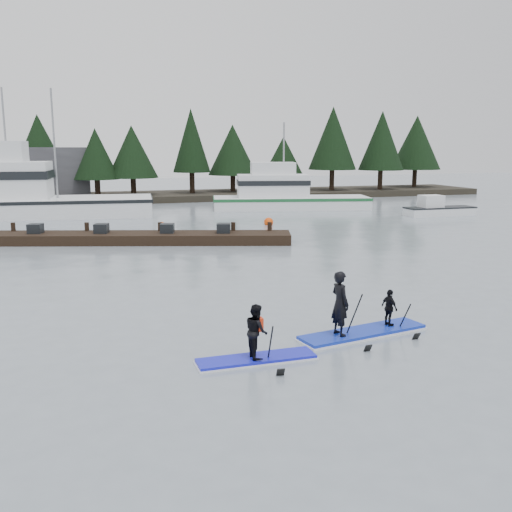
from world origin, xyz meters
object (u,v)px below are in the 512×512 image
object	(u,v)px
fishing_boat_large	(16,206)
fishing_boat_medium	(286,202)
paddleboard_solo	(256,340)
paddleboard_duo	(357,316)
floating_dock	(139,238)

from	to	relation	value
fishing_boat_large	fishing_boat_medium	distance (m)	20.85
paddleboard_solo	paddleboard_duo	bearing A→B (deg)	16.45
fishing_boat_large	floating_dock	world-z (taller)	fishing_boat_large
fishing_boat_medium	paddleboard_duo	xyz separation A→B (m)	(-9.43, -30.90, 0.02)
fishing_boat_large	paddleboard_duo	xyz separation A→B (m)	(11.41, -31.59, -0.23)
floating_dock	paddleboard_solo	size ratio (longest dim) A/B	5.59
fishing_boat_large	floating_dock	xyz separation A→B (m)	(7.38, -14.34, -0.52)
floating_dock	paddleboard_solo	distance (m)	18.21
fishing_boat_medium	paddleboard_solo	bearing A→B (deg)	-99.00
fishing_boat_large	paddleboard_duo	size ratio (longest dim) A/B	4.89
fishing_boat_medium	paddleboard_duo	distance (m)	32.31
paddleboard_solo	fishing_boat_medium	bearing A→B (deg)	68.22
fishing_boat_large	floating_dock	size ratio (longest dim) A/B	1.17
fishing_boat_large	fishing_boat_medium	xyz separation A→B (m)	(20.83, -0.69, -0.25)
fishing_boat_large	paddleboard_solo	world-z (taller)	fishing_boat_large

